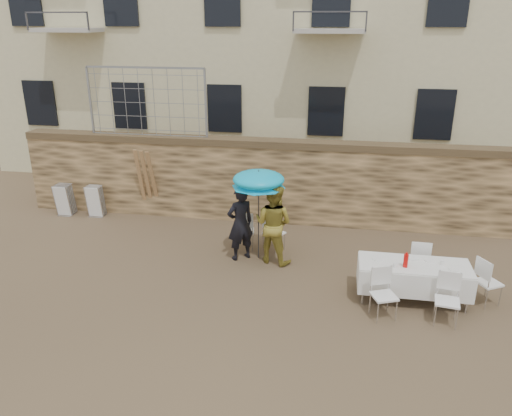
% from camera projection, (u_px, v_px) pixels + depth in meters
% --- Properties ---
extents(ground, '(80.00, 80.00, 0.00)m').
position_uv_depth(ground, '(214.00, 320.00, 9.15)').
color(ground, brown).
rests_on(ground, ground).
extents(stone_wall, '(13.00, 0.50, 2.20)m').
position_uv_depth(stone_wall, '(259.00, 181.00, 13.36)').
color(stone_wall, olive).
rests_on(stone_wall, ground).
extents(chain_link_fence, '(3.20, 0.06, 1.80)m').
position_uv_depth(chain_link_fence, '(147.00, 103.00, 13.13)').
color(chain_link_fence, gray).
rests_on(chain_link_fence, stone_wall).
extents(man_suit, '(0.75, 0.71, 1.73)m').
position_uv_depth(man_suit, '(240.00, 223.00, 11.20)').
color(man_suit, black).
rests_on(man_suit, ground).
extents(woman_dress, '(1.06, 0.94, 1.83)m').
position_uv_depth(woman_dress, '(273.00, 224.00, 11.07)').
color(woman_dress, gold).
rests_on(woman_dress, ground).
extents(umbrella, '(1.19, 1.19, 1.94)m').
position_uv_depth(umbrella, '(259.00, 182.00, 10.89)').
color(umbrella, '#3F3F44').
rests_on(umbrella, ground).
extents(couple_chair_left, '(0.55, 0.55, 0.96)m').
position_uv_depth(couple_chair_left, '(245.00, 230.00, 11.84)').
color(couple_chair_left, white).
rests_on(couple_chair_left, ground).
extents(couple_chair_right, '(0.66, 0.66, 0.96)m').
position_uv_depth(couple_chair_right, '(274.00, 232.00, 11.73)').
color(couple_chair_right, white).
rests_on(couple_chair_right, ground).
extents(banquet_table, '(2.10, 0.85, 0.78)m').
position_uv_depth(banquet_table, '(415.00, 266.00, 9.56)').
color(banquet_table, white).
rests_on(banquet_table, ground).
extents(soda_bottle, '(0.09, 0.09, 0.26)m').
position_uv_depth(soda_bottle, '(406.00, 261.00, 9.39)').
color(soda_bottle, red).
rests_on(soda_bottle, banquet_table).
extents(table_chair_front_left, '(0.62, 0.62, 0.96)m').
position_uv_depth(table_chair_front_left, '(384.00, 295.00, 9.06)').
color(table_chair_front_left, white).
rests_on(table_chair_front_left, ground).
extents(table_chair_front_right, '(0.54, 0.54, 0.96)m').
position_uv_depth(table_chair_front_right, '(447.00, 300.00, 8.88)').
color(table_chair_front_right, white).
rests_on(table_chair_front_right, ground).
extents(table_chair_back, '(0.49, 0.49, 0.96)m').
position_uv_depth(table_chair_back, '(419.00, 260.00, 10.36)').
color(table_chair_back, white).
rests_on(table_chair_back, ground).
extents(table_chair_side, '(0.65, 0.65, 0.96)m').
position_uv_depth(table_chair_side, '(488.00, 281.00, 9.52)').
color(table_chair_side, white).
rests_on(table_chair_side, ground).
extents(chair_stack_left, '(0.46, 0.47, 0.92)m').
position_uv_depth(chair_stack_left, '(68.00, 197.00, 14.04)').
color(chair_stack_left, white).
rests_on(chair_stack_left, ground).
extents(chair_stack_right, '(0.46, 0.40, 0.92)m').
position_uv_depth(chair_stack_right, '(98.00, 199.00, 13.90)').
color(chair_stack_right, white).
rests_on(chair_stack_right, ground).
extents(wood_planks, '(0.70, 0.20, 2.00)m').
position_uv_depth(wood_planks, '(152.00, 183.00, 13.52)').
color(wood_planks, '#A37749').
rests_on(wood_planks, ground).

